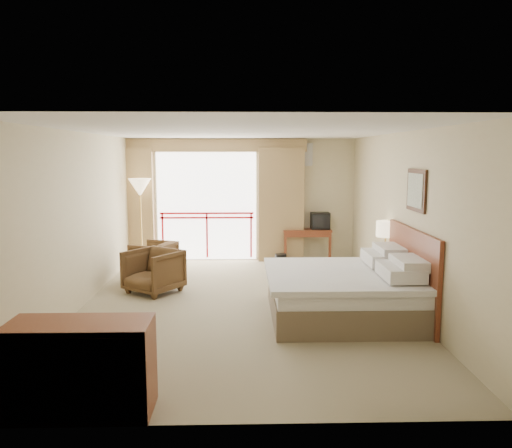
{
  "coord_description": "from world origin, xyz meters",
  "views": [
    {
      "loc": [
        0.01,
        -7.61,
        2.37
      ],
      "look_at": [
        0.22,
        0.4,
        1.24
      ],
      "focal_mm": 35.0,
      "sensor_mm": 36.0,
      "label": 1
    }
  ],
  "objects_px": {
    "wastebasket": "(281,261)",
    "dresser": "(81,368)",
    "tv": "(320,221)",
    "armchair_far": "(154,276)",
    "armchair_near": "(154,292)",
    "bed": "(345,292)",
    "desk": "(306,235)",
    "side_table": "(142,263)",
    "floor_lamp": "(140,191)",
    "table_lamp": "(386,230)",
    "nightstand": "(385,274)"
  },
  "relations": [
    {
      "from": "wastebasket",
      "to": "dresser",
      "type": "relative_size",
      "value": 0.23
    },
    {
      "from": "tv",
      "to": "armchair_far",
      "type": "distance_m",
      "value": 3.84
    },
    {
      "from": "armchair_near",
      "to": "dresser",
      "type": "relative_size",
      "value": 0.63
    },
    {
      "from": "bed",
      "to": "desk",
      "type": "relative_size",
      "value": 1.98
    },
    {
      "from": "side_table",
      "to": "tv",
      "type": "bearing_deg",
      "value": 27.74
    },
    {
      "from": "tv",
      "to": "armchair_far",
      "type": "xyz_separation_m",
      "value": [
        -3.46,
        -1.39,
        -0.88
      ]
    },
    {
      "from": "armchair_far",
      "to": "side_table",
      "type": "bearing_deg",
      "value": 7.36
    },
    {
      "from": "side_table",
      "to": "floor_lamp",
      "type": "height_order",
      "value": "floor_lamp"
    },
    {
      "from": "bed",
      "to": "floor_lamp",
      "type": "xyz_separation_m",
      "value": [
        -3.66,
        3.54,
        1.22
      ]
    },
    {
      "from": "wastebasket",
      "to": "side_table",
      "type": "relative_size",
      "value": 0.57
    },
    {
      "from": "table_lamp",
      "to": "floor_lamp",
      "type": "xyz_separation_m",
      "value": [
        -4.6,
        2.23,
        0.5
      ]
    },
    {
      "from": "bed",
      "to": "tv",
      "type": "distance_m",
      "value": 4.0
    },
    {
      "from": "tv",
      "to": "armchair_near",
      "type": "xyz_separation_m",
      "value": [
        -3.26,
        -2.59,
        -0.88
      ]
    },
    {
      "from": "bed",
      "to": "nightstand",
      "type": "height_order",
      "value": "bed"
    },
    {
      "from": "armchair_far",
      "to": "side_table",
      "type": "relative_size",
      "value": 1.43
    },
    {
      "from": "armchair_far",
      "to": "armchair_near",
      "type": "height_order",
      "value": "armchair_near"
    },
    {
      "from": "bed",
      "to": "floor_lamp",
      "type": "relative_size",
      "value": 1.15
    },
    {
      "from": "table_lamp",
      "to": "tv",
      "type": "height_order",
      "value": "table_lamp"
    },
    {
      "from": "bed",
      "to": "armchair_far",
      "type": "height_order",
      "value": "bed"
    },
    {
      "from": "nightstand",
      "to": "armchair_far",
      "type": "bearing_deg",
      "value": 158.87
    },
    {
      "from": "desk",
      "to": "side_table",
      "type": "relative_size",
      "value": 2.07
    },
    {
      "from": "desk",
      "to": "floor_lamp",
      "type": "relative_size",
      "value": 0.58
    },
    {
      "from": "desk",
      "to": "wastebasket",
      "type": "distance_m",
      "value": 1.13
    },
    {
      "from": "nightstand",
      "to": "dresser",
      "type": "relative_size",
      "value": 0.5
    },
    {
      "from": "floor_lamp",
      "to": "dresser",
      "type": "relative_size",
      "value": 1.43
    },
    {
      "from": "table_lamp",
      "to": "dresser",
      "type": "bearing_deg",
      "value": -134.64
    },
    {
      "from": "armchair_near",
      "to": "floor_lamp",
      "type": "bearing_deg",
      "value": 141.9
    },
    {
      "from": "bed",
      "to": "table_lamp",
      "type": "xyz_separation_m",
      "value": [
        0.94,
        1.31,
        0.71
      ]
    },
    {
      "from": "desk",
      "to": "armchair_near",
      "type": "bearing_deg",
      "value": -134.96
    },
    {
      "from": "nightstand",
      "to": "armchair_near",
      "type": "xyz_separation_m",
      "value": [
        -3.96,
        0.12,
        -0.32
      ]
    },
    {
      "from": "desk",
      "to": "tv",
      "type": "xyz_separation_m",
      "value": [
        0.3,
        -0.05,
        0.34
      ]
    },
    {
      "from": "floor_lamp",
      "to": "armchair_far",
      "type": "bearing_deg",
      "value": -66.44
    },
    {
      "from": "tv",
      "to": "side_table",
      "type": "bearing_deg",
      "value": -163.16
    },
    {
      "from": "table_lamp",
      "to": "desk",
      "type": "distance_m",
      "value": 2.94
    },
    {
      "from": "wastebasket",
      "to": "armchair_near",
      "type": "xyz_separation_m",
      "value": [
        -2.32,
        -1.8,
        -0.15
      ]
    },
    {
      "from": "desk",
      "to": "wastebasket",
      "type": "xyz_separation_m",
      "value": [
        -0.63,
        -0.84,
        -0.4
      ]
    },
    {
      "from": "nightstand",
      "to": "dresser",
      "type": "distance_m",
      "value": 5.53
    },
    {
      "from": "table_lamp",
      "to": "side_table",
      "type": "distance_m",
      "value": 4.43
    },
    {
      "from": "wastebasket",
      "to": "armchair_near",
      "type": "distance_m",
      "value": 2.94
    },
    {
      "from": "tv",
      "to": "wastebasket",
      "type": "height_order",
      "value": "tv"
    },
    {
      "from": "nightstand",
      "to": "floor_lamp",
      "type": "xyz_separation_m",
      "value": [
        -4.6,
        2.28,
        1.27
      ]
    },
    {
      "from": "tv",
      "to": "armchair_near",
      "type": "relative_size",
      "value": 0.5
    },
    {
      "from": "tv",
      "to": "armchair_near",
      "type": "bearing_deg",
      "value": -152.45
    },
    {
      "from": "table_lamp",
      "to": "nightstand",
      "type": "bearing_deg",
      "value": -90.0
    },
    {
      "from": "desk",
      "to": "armchair_far",
      "type": "bearing_deg",
      "value": -152.18
    },
    {
      "from": "nightstand",
      "to": "tv",
      "type": "bearing_deg",
      "value": 100.98
    },
    {
      "from": "wastebasket",
      "to": "armchair_near",
      "type": "height_order",
      "value": "armchair_near"
    },
    {
      "from": "armchair_near",
      "to": "side_table",
      "type": "bearing_deg",
      "value": 151.46
    },
    {
      "from": "tv",
      "to": "wastebasket",
      "type": "distance_m",
      "value": 1.43
    },
    {
      "from": "tv",
      "to": "armchair_far",
      "type": "relative_size",
      "value": 0.56
    }
  ]
}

